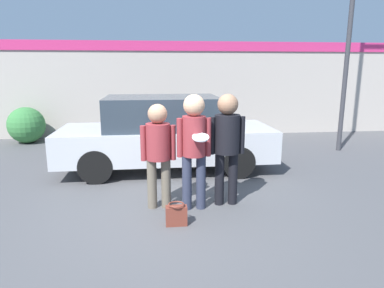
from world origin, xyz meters
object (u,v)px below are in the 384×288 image
person_left (158,147)px  person_middle_with_frisbee (194,141)px  handbag (176,215)px  person_right (227,139)px  shrub (26,125)px  parked_car_near (165,134)px

person_left → person_middle_with_frisbee: size_ratio=0.92×
handbag → person_left: bearing=108.6°
person_middle_with_frisbee → person_right: size_ratio=1.00×
shrub → person_left: bearing=-54.6°
shrub → person_middle_with_frisbee: bearing=-51.5°
person_right → shrub: 7.21m
person_right → handbag: size_ratio=5.62×
person_left → shrub: person_left is taller
person_middle_with_frisbee → shrub: bearing=128.5°
person_middle_with_frisbee → parked_car_near: size_ratio=0.40×
shrub → handbag: bearing=-56.2°
person_middle_with_frisbee → handbag: person_middle_with_frisbee is taller
person_left → person_middle_with_frisbee: person_middle_with_frisbee is taller
person_left → handbag: bearing=-71.4°
person_left → handbag: person_left is taller
person_left → person_middle_with_frisbee: bearing=-11.7°
person_middle_with_frisbee → shrub: (-4.32, 5.42, -0.55)m
person_right → handbag: bearing=-141.4°
person_right → parked_car_near: 2.30m
person_middle_with_frisbee → shrub: person_middle_with_frisbee is taller
parked_car_near → person_right: bearing=-66.9°
person_left → person_right: person_right is taller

